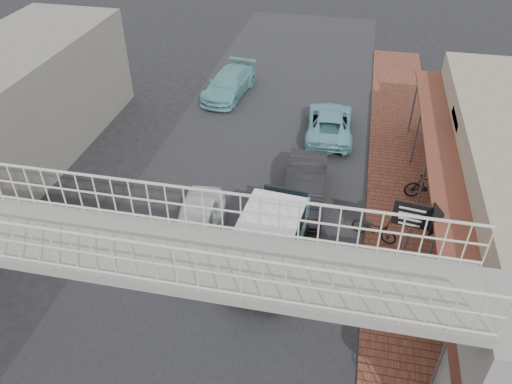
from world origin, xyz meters
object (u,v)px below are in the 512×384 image
at_px(white_hatchback, 196,226).
at_px(arrow_sign, 438,222).
at_px(dark_sedan, 305,185).
at_px(motorcycle_near, 374,228).
at_px(angkot_curb, 330,123).
at_px(angkot_van, 269,238).
at_px(motorcycle_far, 427,186).
at_px(angkot_far, 229,84).

distance_m(white_hatchback, arrow_sign, 8.46).
distance_m(dark_sedan, motorcycle_near, 3.46).
height_order(white_hatchback, motorcycle_near, white_hatchback).
distance_m(angkot_curb, angkot_van, 10.01).
bearing_deg(arrow_sign, dark_sedan, 148.48).
bearing_deg(motorcycle_far, motorcycle_near, 137.74).
xyz_separation_m(motorcycle_far, arrow_sign, (-0.38, -4.82, 2.00)).
height_order(white_hatchback, angkot_far, white_hatchback).
bearing_deg(angkot_far, arrow_sign, -44.24).
distance_m(white_hatchback, dark_sedan, 4.99).
bearing_deg(dark_sedan, motorcycle_near, -36.89).
relative_size(dark_sedan, motorcycle_far, 2.48).
relative_size(white_hatchback, motorcycle_near, 2.48).
bearing_deg(motorcycle_near, arrow_sign, -115.50).
distance_m(white_hatchback, motorcycle_near, 6.68).
relative_size(dark_sedan, angkot_van, 1.00).
distance_m(white_hatchback, angkot_van, 3.07).
height_order(angkot_curb, motorcycle_near, angkot_curb).
bearing_deg(angkot_van, angkot_far, 115.18).
bearing_deg(arrow_sign, angkot_van, -167.32).
height_order(angkot_curb, angkot_van, angkot_van).
bearing_deg(angkot_far, motorcycle_far, -29.79).
relative_size(motorcycle_near, motorcycle_far, 0.94).
bearing_deg(motorcycle_far, dark_sedan, 94.97).
distance_m(angkot_curb, motorcycle_far, 6.41).
bearing_deg(dark_sedan, motorcycle_far, 9.54).
height_order(angkot_far, motorcycle_far, angkot_far).
bearing_deg(angkot_van, white_hatchback, 169.71).
distance_m(white_hatchback, angkot_curb, 10.01).
bearing_deg(motorcycle_near, motorcycle_far, -14.00).
height_order(dark_sedan, motorcycle_far, dark_sedan).
distance_m(angkot_van, motorcycle_far, 7.84).
xyz_separation_m(angkot_far, motorcycle_near, (8.46, -11.01, -0.15)).
bearing_deg(white_hatchback, angkot_van, -20.88).
height_order(angkot_van, arrow_sign, arrow_sign).
bearing_deg(motorcycle_far, angkot_far, 45.36).
bearing_deg(motorcycle_far, angkot_van, 125.25).
relative_size(angkot_van, motorcycle_near, 2.64).
bearing_deg(angkot_far, angkot_van, -62.74).
height_order(dark_sedan, angkot_van, angkot_van).
relative_size(angkot_curb, motorcycle_far, 2.58).
bearing_deg(angkot_curb, angkot_van, 79.34).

